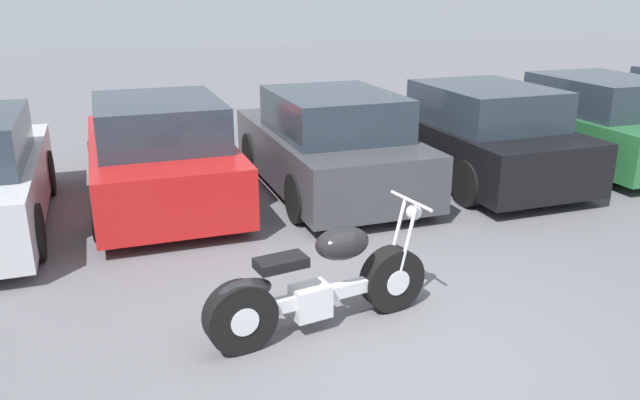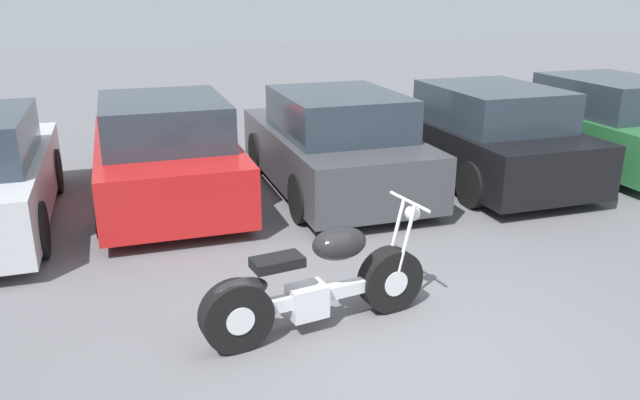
% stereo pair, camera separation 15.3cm
% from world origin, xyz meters
% --- Properties ---
extents(ground_plane, '(60.00, 60.00, 0.00)m').
position_xyz_m(ground_plane, '(0.00, 0.00, 0.00)').
color(ground_plane, slate).
extents(motorcycle, '(2.18, 0.72, 1.09)m').
position_xyz_m(motorcycle, '(-0.55, 0.51, 0.43)').
color(motorcycle, black).
rests_on(motorcycle, ground_plane).
extents(parked_car_red, '(1.96, 4.13, 1.53)m').
position_xyz_m(parked_car_red, '(-1.49, 4.65, 0.71)').
color(parked_car_red, red).
rests_on(parked_car_red, ground_plane).
extents(parked_car_dark_grey, '(1.96, 4.13, 1.53)m').
position_xyz_m(parked_car_dark_grey, '(0.99, 4.39, 0.71)').
color(parked_car_dark_grey, '#3D3D42').
rests_on(parked_car_dark_grey, ground_plane).
extents(parked_car_black, '(1.96, 4.13, 1.53)m').
position_xyz_m(parked_car_black, '(3.46, 4.21, 0.71)').
color(parked_car_black, black).
rests_on(parked_car_black, ground_plane).
extents(parked_car_green, '(1.96, 4.13, 1.53)m').
position_xyz_m(parked_car_green, '(5.94, 4.41, 0.71)').
color(parked_car_green, '#286B38').
rests_on(parked_car_green, ground_plane).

